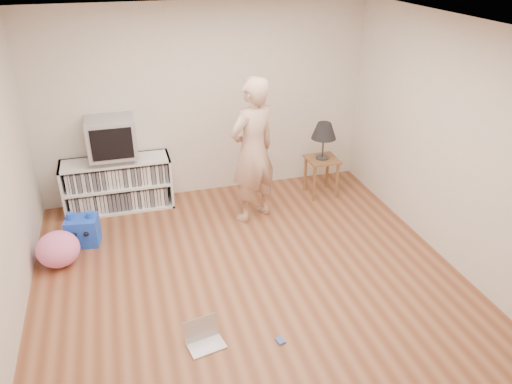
{
  "coord_description": "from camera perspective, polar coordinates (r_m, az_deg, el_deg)",
  "views": [
    {
      "loc": [
        -1.14,
        -4.2,
        3.27
      ],
      "look_at": [
        0.19,
        0.4,
        0.83
      ],
      "focal_mm": 35.0,
      "sensor_mm": 36.0,
      "label": 1
    }
  ],
  "objects": [
    {
      "name": "walls",
      "position": [
        4.78,
        -0.87,
        2.67
      ],
      "size": [
        4.52,
        4.52,
        2.6
      ],
      "color": "beige",
      "rests_on": "ground"
    },
    {
      "name": "laptop",
      "position": [
        4.71,
        -6.0,
        -16.17
      ],
      "size": [
        0.36,
        0.31,
        0.22
      ],
      "rotation": [
        0.0,
        0.0,
        0.2
      ],
      "color": "silver",
      "rests_on": "ground"
    },
    {
      "name": "plush_pink",
      "position": [
        5.97,
        -21.68,
        -6.1
      ],
      "size": [
        0.57,
        0.57,
        0.4
      ],
      "primitive_type": "ellipsoid",
      "rotation": [
        0.0,
        0.0,
        -0.26
      ],
      "color": "pink",
      "rests_on": "ground"
    },
    {
      "name": "crt_tv",
      "position": [
        6.61,
        -16.21,
        6.05
      ],
      "size": [
        0.6,
        0.53,
        0.5
      ],
      "color": "#96969A",
      "rests_on": "dvd_deck"
    },
    {
      "name": "dvd_deck",
      "position": [
        6.72,
        -15.9,
        3.79
      ],
      "size": [
        0.45,
        0.35,
        0.07
      ],
      "primitive_type": "cube",
      "color": "gray",
      "rests_on": "media_unit"
    },
    {
      "name": "ground",
      "position": [
        5.44,
        -0.77,
        -9.89
      ],
      "size": [
        4.5,
        4.5,
        0.0
      ],
      "primitive_type": "plane",
      "color": "brown",
      "rests_on": "ground"
    },
    {
      "name": "plush_blue",
      "position": [
        6.27,
        -19.19,
        -4.16
      ],
      "size": [
        0.4,
        0.35,
        0.42
      ],
      "rotation": [
        0.0,
        0.0,
        -0.14
      ],
      "color": "blue",
      "rests_on": "ground"
    },
    {
      "name": "side_table",
      "position": [
        7.03,
        7.51,
        2.84
      ],
      "size": [
        0.42,
        0.42,
        0.55
      ],
      "color": "brown",
      "rests_on": "ground"
    },
    {
      "name": "person",
      "position": [
        6.15,
        -0.37,
        4.69
      ],
      "size": [
        0.8,
        0.69,
        1.86
      ],
      "primitive_type": "imported",
      "rotation": [
        0.0,
        0.0,
        3.57
      ],
      "color": "tan",
      "rests_on": "ground"
    },
    {
      "name": "ceiling",
      "position": [
        4.4,
        -0.99,
        18.27
      ],
      "size": [
        4.5,
        4.5,
        0.01
      ],
      "primitive_type": "cube",
      "color": "white",
      "rests_on": "walls"
    },
    {
      "name": "playing_cards",
      "position": [
        4.73,
        2.8,
        -16.61
      ],
      "size": [
        0.08,
        0.1,
        0.02
      ],
      "primitive_type": "cube",
      "rotation": [
        0.0,
        0.0,
        0.22
      ],
      "color": "#4161AD",
      "rests_on": "ground"
    },
    {
      "name": "media_unit",
      "position": [
        6.88,
        -15.5,
        0.9
      ],
      "size": [
        1.4,
        0.45,
        0.7
      ],
      "color": "white",
      "rests_on": "ground"
    },
    {
      "name": "table_lamp",
      "position": [
        6.83,
        7.77,
        6.86
      ],
      "size": [
        0.34,
        0.34,
        0.52
      ],
      "color": "#333333",
      "rests_on": "side_table"
    }
  ]
}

